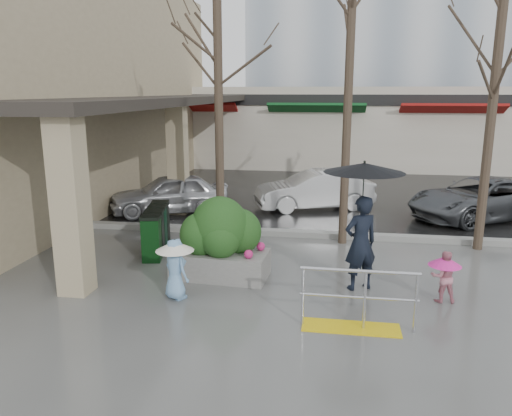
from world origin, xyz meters
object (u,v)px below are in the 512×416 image
(tree_midwest, at_px, (351,28))
(car_a, at_px, (170,194))
(handrail, at_px, (356,307))
(woman, at_px, (362,212))
(car_c, at_px, (481,199))
(news_boxes, at_px, (156,230))
(tree_west, at_px, (218,37))
(planter, at_px, (221,239))
(child_pink, at_px, (444,272))
(child_blue, at_px, (175,263))
(tree_mideast, at_px, (499,43))
(car_b, at_px, (314,190))

(tree_midwest, height_order, car_a, tree_midwest)
(handrail, distance_m, tree_midwest, 6.83)
(handrail, relative_size, woman, 0.75)
(car_a, height_order, car_c, same)
(tree_midwest, xyz_separation_m, news_boxes, (-4.47, -1.39, -4.70))
(tree_west, height_order, planter, tree_west)
(tree_midwest, height_order, car_c, tree_midwest)
(child_pink, xyz_separation_m, child_blue, (-4.91, -0.64, 0.13))
(news_boxes, bearing_deg, child_blue, -74.65)
(tree_mideast, relative_size, woman, 2.55)
(child_pink, distance_m, news_boxes, 6.59)
(car_b, bearing_deg, car_c, 63.62)
(handrail, distance_m, car_a, 9.11)
(tree_west, relative_size, child_blue, 5.85)
(woman, height_order, car_a, woman)
(car_b, relative_size, car_c, 0.84)
(tree_west, bearing_deg, tree_midwest, 0.00)
(car_b, bearing_deg, planter, -34.24)
(woman, xyz_separation_m, planter, (-2.83, 0.23, -0.74))
(child_pink, bearing_deg, car_c, -114.74)
(handrail, height_order, woman, woman)
(news_boxes, relative_size, car_b, 0.51)
(tree_west, height_order, tree_midwest, tree_midwest)
(car_b, bearing_deg, tree_west, -52.05)
(handrail, height_order, car_a, car_a)
(car_a, relative_size, car_c, 0.82)
(tree_mideast, xyz_separation_m, news_boxes, (-7.77, -1.39, -4.32))
(child_pink, height_order, child_blue, child_blue)
(car_a, bearing_deg, woman, 22.17)
(tree_west, xyz_separation_m, child_pink, (4.99, -3.44, -4.51))
(tree_mideast, xyz_separation_m, car_b, (-4.20, 3.70, -4.23))
(tree_midwest, distance_m, planter, 5.83)
(child_pink, xyz_separation_m, planter, (-4.33, 0.61, 0.25))
(tree_midwest, xyz_separation_m, child_pink, (1.79, -3.44, -4.66))
(news_boxes, xyz_separation_m, car_b, (3.57, 5.09, 0.09))
(child_pink, bearing_deg, tree_west, -39.61)
(woman, xyz_separation_m, child_blue, (-3.41, -1.01, -0.86))
(child_pink, bearing_deg, child_blue, 2.35)
(tree_west, bearing_deg, child_pink, -34.58)
(child_blue, relative_size, news_boxes, 0.59)
(planter, xyz_separation_m, car_a, (-2.88, 5.24, -0.19))
(tree_midwest, xyz_separation_m, car_a, (-5.42, 2.40, -4.60))
(tree_west, distance_m, woman, 5.83)
(handrail, distance_m, planter, 3.37)
(car_b, bearing_deg, news_boxes, -55.26)
(child_blue, bearing_deg, child_pink, -137.56)
(woman, distance_m, news_boxes, 5.15)
(woman, xyz_separation_m, child_pink, (1.50, -0.38, -0.99))
(woman, height_order, planter, woman)
(planter, height_order, news_boxes, planter)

